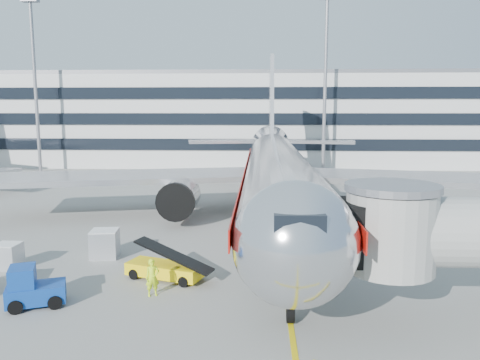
{
  "coord_description": "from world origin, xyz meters",
  "views": [
    {
      "loc": [
        -1.39,
        -27.65,
        9.31
      ],
      "look_at": [
        -2.92,
        7.97,
        4.0
      ],
      "focal_mm": 35.0,
      "sensor_mm": 36.0,
      "label": 1
    }
  ],
  "objects_px": {
    "belt_loader": "(165,268)",
    "cargo_container_left": "(105,244)",
    "cargo_container_right": "(8,256)",
    "ramp_worker": "(152,278)",
    "main_jet": "(276,171)",
    "baggage_tug": "(32,289)"
  },
  "relations": [
    {
      "from": "belt_loader",
      "to": "cargo_container_left",
      "type": "bearing_deg",
      "value": 141.14
    },
    {
      "from": "cargo_container_left",
      "to": "cargo_container_right",
      "type": "height_order",
      "value": "cargo_container_left"
    },
    {
      "from": "ramp_worker",
      "to": "belt_loader",
      "type": "bearing_deg",
      "value": 62.83
    },
    {
      "from": "main_jet",
      "to": "baggage_tug",
      "type": "xyz_separation_m",
      "value": [
        -12.26,
        -18.48,
        -3.37
      ]
    },
    {
      "from": "baggage_tug",
      "to": "cargo_container_right",
      "type": "relative_size",
      "value": 2.05
    },
    {
      "from": "belt_loader",
      "to": "ramp_worker",
      "type": "height_order",
      "value": "belt_loader"
    },
    {
      "from": "baggage_tug",
      "to": "belt_loader",
      "type": "bearing_deg",
      "value": 34.94
    },
    {
      "from": "cargo_container_left",
      "to": "cargo_container_right",
      "type": "relative_size",
      "value": 1.25
    },
    {
      "from": "belt_loader",
      "to": "ramp_worker",
      "type": "bearing_deg",
      "value": -93.07
    },
    {
      "from": "main_jet",
      "to": "baggage_tug",
      "type": "height_order",
      "value": "main_jet"
    },
    {
      "from": "cargo_container_right",
      "to": "ramp_worker",
      "type": "xyz_separation_m",
      "value": [
        9.6,
        -3.83,
        0.22
      ]
    },
    {
      "from": "belt_loader",
      "to": "cargo_container_right",
      "type": "height_order",
      "value": "belt_loader"
    },
    {
      "from": "belt_loader",
      "to": "ramp_worker",
      "type": "relative_size",
      "value": 2.4
    },
    {
      "from": "cargo_container_right",
      "to": "ramp_worker",
      "type": "bearing_deg",
      "value": -21.75
    },
    {
      "from": "baggage_tug",
      "to": "ramp_worker",
      "type": "relative_size",
      "value": 1.58
    },
    {
      "from": "baggage_tug",
      "to": "ramp_worker",
      "type": "distance_m",
      "value": 5.68
    },
    {
      "from": "main_jet",
      "to": "baggage_tug",
      "type": "relative_size",
      "value": 16.86
    },
    {
      "from": "cargo_container_left",
      "to": "cargo_container_right",
      "type": "distance_m",
      "value": 5.6
    },
    {
      "from": "main_jet",
      "to": "belt_loader",
      "type": "xyz_separation_m",
      "value": [
        -6.65,
        -14.56,
        -3.62
      ]
    },
    {
      "from": "main_jet",
      "to": "cargo_container_left",
      "type": "relative_size",
      "value": 27.68
    },
    {
      "from": "baggage_tug",
      "to": "cargo_container_left",
      "type": "xyz_separation_m",
      "value": [
        0.98,
        7.65,
        0.02
      ]
    },
    {
      "from": "main_jet",
      "to": "cargo_container_left",
      "type": "xyz_separation_m",
      "value": [
        -11.29,
        -10.82,
        -3.35
      ]
    }
  ]
}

